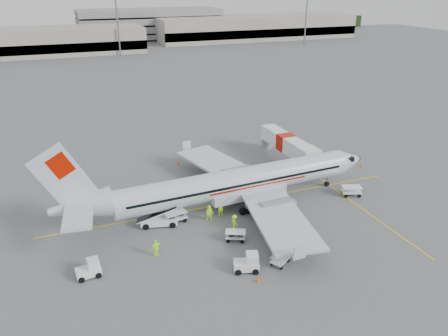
% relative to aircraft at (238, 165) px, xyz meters
% --- Properties ---
extents(ground, '(360.00, 360.00, 0.00)m').
position_rel_aircraft_xyz_m(ground, '(-0.57, 0.88, -5.29)').
color(ground, '#56595B').
extents(stripe_lead, '(44.00, 0.20, 0.01)m').
position_rel_aircraft_xyz_m(stripe_lead, '(-0.57, 0.88, -5.28)').
color(stripe_lead, yellow).
rests_on(stripe_lead, ground).
extents(stripe_cross, '(0.20, 20.00, 0.01)m').
position_rel_aircraft_xyz_m(stripe_cross, '(13.43, -7.12, -5.28)').
color(stripe_cross, yellow).
rests_on(stripe_cross, ground).
extents(terminal_east, '(90.00, 26.00, 10.00)m').
position_rel_aircraft_xyz_m(terminal_east, '(69.43, 145.88, -0.29)').
color(terminal_east, gray).
rests_on(terminal_east, ground).
extents(parking_garage, '(62.00, 24.00, 14.00)m').
position_rel_aircraft_xyz_m(parking_garage, '(24.43, 160.88, 1.71)').
color(parking_garage, slate).
rests_on(parking_garage, ground).
extents(treeline, '(300.00, 3.00, 6.00)m').
position_rel_aircraft_xyz_m(treeline, '(-0.57, 175.88, -2.29)').
color(treeline, black).
rests_on(treeline, ground).
extents(mast_center, '(3.20, 1.20, 22.00)m').
position_rel_aircraft_xyz_m(mast_center, '(4.43, 118.88, 5.71)').
color(mast_center, slate).
rests_on(mast_center, ground).
extents(mast_east, '(3.20, 1.20, 22.00)m').
position_rel_aircraft_xyz_m(mast_east, '(79.43, 118.88, 5.71)').
color(mast_east, slate).
rests_on(mast_east, ground).
extents(aircraft, '(39.93, 32.11, 10.57)m').
position_rel_aircraft_xyz_m(aircraft, '(0.00, 0.00, 0.00)').
color(aircraft, silver).
rests_on(aircraft, ground).
extents(jet_bridge, '(3.38, 15.28, 3.99)m').
position_rel_aircraft_xyz_m(jet_bridge, '(12.09, 10.56, -3.29)').
color(jet_bridge, white).
rests_on(jet_bridge, ground).
extents(belt_loader, '(5.60, 3.18, 2.86)m').
position_rel_aircraft_xyz_m(belt_loader, '(-9.71, -1.12, -3.86)').
color(belt_loader, white).
rests_on(belt_loader, ground).
extents(tug_fore, '(2.34, 2.02, 1.57)m').
position_rel_aircraft_xyz_m(tug_fore, '(2.71, -1.12, -4.50)').
color(tug_fore, white).
rests_on(tug_fore, ground).
extents(tug_mid, '(2.64, 1.99, 1.81)m').
position_rel_aircraft_xyz_m(tug_mid, '(-4.09, -12.01, -4.38)').
color(tug_mid, white).
rests_on(tug_mid, ground).
extents(tug_aft, '(2.29, 1.43, 1.69)m').
position_rel_aircraft_xyz_m(tug_aft, '(-17.77, -7.72, -4.44)').
color(tug_aft, white).
rests_on(tug_aft, ground).
extents(cart_loaded_a, '(2.36, 1.96, 1.07)m').
position_rel_aircraft_xyz_m(cart_loaded_a, '(-3.08, -6.93, -4.75)').
color(cart_loaded_a, white).
rests_on(cart_loaded_a, ground).
extents(cart_loaded_b, '(2.64, 1.85, 1.26)m').
position_rel_aircraft_xyz_m(cart_loaded_b, '(-7.88, -1.12, -4.65)').
color(cart_loaded_b, white).
rests_on(cart_loaded_b, ground).
extents(cart_empty_a, '(2.35, 2.12, 1.06)m').
position_rel_aircraft_xyz_m(cart_empty_a, '(-0.66, -12.23, -4.76)').
color(cart_empty_a, white).
rests_on(cart_empty_a, ground).
extents(cart_empty_b, '(2.70, 2.10, 1.24)m').
position_rel_aircraft_xyz_m(cart_empty_b, '(14.29, -2.68, -4.67)').
color(cart_empty_b, white).
rests_on(cart_empty_b, ground).
extents(cone_nose, '(0.33, 0.33, 0.54)m').
position_rel_aircraft_xyz_m(cone_nose, '(21.20, 4.44, -5.02)').
color(cone_nose, '#EE5C0E').
rests_on(cone_nose, ground).
extents(cone_port, '(0.36, 0.36, 0.58)m').
position_rel_aircraft_xyz_m(cone_port, '(-3.23, 14.66, -5.00)').
color(cone_port, '#EE5C0E').
rests_on(cone_port, ground).
extents(cone_stbd, '(0.38, 0.38, 0.63)m').
position_rel_aircraft_xyz_m(cone_stbd, '(-3.79, -13.96, -4.97)').
color(cone_stbd, '#EE5C0E').
rests_on(cone_stbd, ground).
extents(crew_a, '(0.74, 0.53, 1.89)m').
position_rel_aircraft_xyz_m(crew_a, '(-2.64, -1.45, -4.34)').
color(crew_a, '#B4FF15').
rests_on(crew_a, ground).
extents(crew_b, '(1.16, 1.12, 1.88)m').
position_rel_aircraft_xyz_m(crew_b, '(-4.25, -2.23, -4.34)').
color(crew_b, '#B4FF15').
rests_on(crew_b, ground).
extents(crew_c, '(0.76, 1.13, 1.63)m').
position_rel_aircraft_xyz_m(crew_c, '(-2.28, -4.73, -4.47)').
color(crew_c, '#B4FF15').
rests_on(crew_c, ground).
extents(crew_d, '(1.16, 0.77, 1.83)m').
position_rel_aircraft_xyz_m(crew_d, '(-11.31, -6.75, -4.37)').
color(crew_d, '#B4FF15').
rests_on(crew_d, ground).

